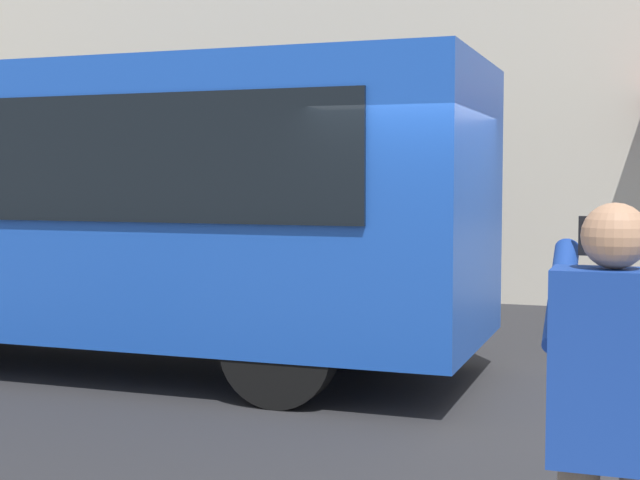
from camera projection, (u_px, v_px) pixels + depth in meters
ground_plane at (478, 404)px, 7.83m from camera, size 60.00×60.00×0.00m
red_bus at (52, 201)px, 9.67m from camera, size 9.05×2.54×3.08m
pedestrian_photographer at (612, 415)px, 3.06m from camera, size 0.53×0.52×1.70m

